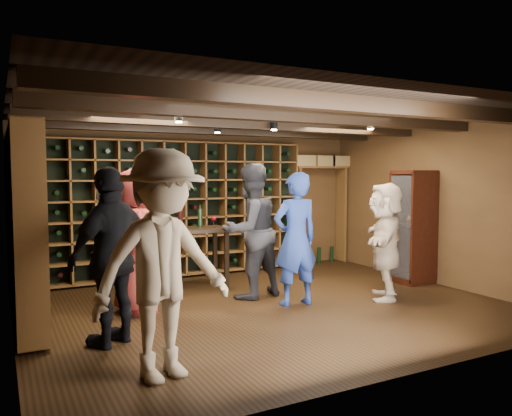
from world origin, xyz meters
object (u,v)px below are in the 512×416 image
guest_woman_black (113,256)px  guest_khaki (163,265)px  guest_red_floral (137,241)px  display_cabinet (413,229)px  tasting_table (185,236)px  man_grey_suit (250,231)px  man_blue_shirt (296,239)px  guest_beige (385,241)px

guest_woman_black → guest_khaki: (0.20, -1.06, 0.07)m
guest_red_floral → guest_khaki: 2.15m
display_cabinet → tasting_table: 3.57m
man_grey_suit → guest_khaki: size_ratio=0.96×
guest_khaki → guest_woman_black: bearing=88.7°
man_blue_shirt → guest_beige: bearing=169.5°
display_cabinet → man_grey_suit: 2.73m
guest_red_floral → tasting_table: guest_red_floral is taller
guest_khaki → man_grey_suit: bearing=36.3°
display_cabinet → guest_red_floral: size_ratio=0.97×
display_cabinet → man_blue_shirt: size_ratio=1.00×
display_cabinet → man_blue_shirt: 2.37m
display_cabinet → man_grey_suit: bearing=172.6°
guest_beige → tasting_table: guest_beige is taller
display_cabinet → guest_beige: 1.21m
guest_khaki → tasting_table: bearing=55.4°
tasting_table → display_cabinet: bearing=-16.2°
man_grey_suit → guest_beige: (1.63, -0.91, -0.13)m
man_grey_suit → guest_khaki: bearing=35.7°
man_blue_shirt → tasting_table: 1.78m
guest_woman_black → guest_beige: bearing=150.7°
man_grey_suit → tasting_table: size_ratio=1.49×
man_blue_shirt → man_grey_suit: (-0.35, 0.63, 0.06)m
tasting_table → guest_red_floral: bearing=-134.8°
guest_red_floral → guest_khaki: bearing=-179.7°
guest_red_floral → guest_woman_black: (-0.51, -1.07, 0.00)m
guest_beige → guest_khaki: bearing=-30.7°
display_cabinet → guest_woman_black: size_ratio=0.97×
guest_woman_black → guest_beige: guest_woman_black is taller
guest_khaki → guest_beige: bearing=7.1°
man_grey_suit → guest_khaki: guest_khaki is taller
man_blue_shirt → tasting_table: (-1.02, 1.45, -0.07)m
guest_red_floral → display_cabinet: bearing=-85.9°
display_cabinet → guest_khaki: (-4.60, -1.79, 0.11)m
guest_khaki → guest_beige: 3.74m
guest_beige → guest_red_floral: bearing=-65.4°
man_grey_suit → tasting_table: (-0.67, 0.82, -0.13)m
man_blue_shirt → guest_red_floral: guest_red_floral is taller
man_blue_shirt → guest_woman_black: bearing=12.4°
man_blue_shirt → man_grey_suit: size_ratio=0.94×
guest_red_floral → tasting_table: 1.25m
guest_woman_black → guest_khaki: 1.08m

